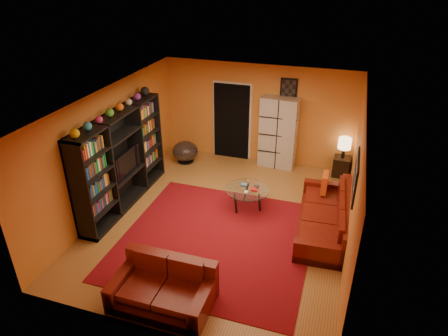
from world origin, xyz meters
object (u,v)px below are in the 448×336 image
(tv, at_px, (124,163))
(entertainment_unit, at_px, (122,160))
(side_table, at_px, (341,166))
(coffee_table, at_px, (247,191))
(storage_cabinet, at_px, (278,133))
(loveseat, at_px, (165,286))
(bowl_chair, at_px, (185,151))
(table_lamp, at_px, (345,144))
(sofa, at_px, (329,218))

(tv, bearing_deg, entertainment_unit, 84.42)
(side_table, bearing_deg, entertainment_unit, -148.71)
(coffee_table, xyz_separation_m, side_table, (1.86, 2.20, -0.19))
(storage_cabinet, relative_size, side_table, 3.72)
(loveseat, xyz_separation_m, bowl_chair, (-1.61, 4.68, 0.02))
(tv, height_order, table_lamp, tv)
(tv, relative_size, side_table, 1.90)
(storage_cabinet, bearing_deg, tv, -130.98)
(bowl_chair, bearing_deg, storage_cabinet, 12.63)
(entertainment_unit, distance_m, bowl_chair, 2.44)
(loveseat, xyz_separation_m, coffee_table, (0.56, 2.97, 0.15))
(sofa, distance_m, table_lamp, 2.51)
(coffee_table, height_order, bowl_chair, bowl_chair)
(coffee_table, bearing_deg, loveseat, -100.71)
(entertainment_unit, relative_size, sofa, 1.21)
(entertainment_unit, xyz_separation_m, storage_cabinet, (2.87, 2.80, -0.12))
(tv, xyz_separation_m, loveseat, (2.05, -2.41, -0.71))
(storage_cabinet, bearing_deg, table_lamp, 2.44)
(loveseat, relative_size, storage_cabinet, 0.84)
(storage_cabinet, relative_size, bowl_chair, 2.69)
(entertainment_unit, relative_size, bowl_chair, 4.34)
(loveseat, xyz_separation_m, side_table, (2.42, 5.16, -0.03))
(loveseat, distance_m, side_table, 5.71)
(entertainment_unit, height_order, coffee_table, entertainment_unit)
(entertainment_unit, bearing_deg, tv, -5.58)
(entertainment_unit, distance_m, tv, 0.08)
(sofa, distance_m, storage_cabinet, 3.00)
(bowl_chair, height_order, side_table, bowl_chair)
(loveseat, bearing_deg, coffee_table, -10.64)
(coffee_table, relative_size, table_lamp, 1.84)
(sofa, relative_size, coffee_table, 2.58)
(storage_cabinet, xyz_separation_m, bowl_chair, (-2.38, -0.53, -0.63))
(tv, distance_m, loveseat, 3.24)
(loveseat, distance_m, bowl_chair, 4.95)
(entertainment_unit, distance_m, storage_cabinet, 4.01)
(entertainment_unit, relative_size, tv, 3.16)
(entertainment_unit, xyz_separation_m, sofa, (4.42, 0.31, -0.77))
(coffee_table, distance_m, storage_cabinet, 2.31)
(sofa, bearing_deg, bowl_chair, 150.51)
(coffee_table, relative_size, bowl_chair, 1.39)
(entertainment_unit, xyz_separation_m, loveseat, (2.10, -2.41, -0.77))
(bowl_chair, distance_m, table_lamp, 4.10)
(entertainment_unit, bearing_deg, loveseat, -48.98)
(entertainment_unit, bearing_deg, sofa, 4.03)
(tv, bearing_deg, loveseat, -139.61)
(sofa, xyz_separation_m, bowl_chair, (-3.93, 1.96, 0.02))
(bowl_chair, xyz_separation_m, table_lamp, (4.03, 0.48, 0.57))
(entertainment_unit, bearing_deg, side_table, 31.29)
(storage_cabinet, bearing_deg, entertainment_unit, -131.54)
(side_table, height_order, table_lamp, table_lamp)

